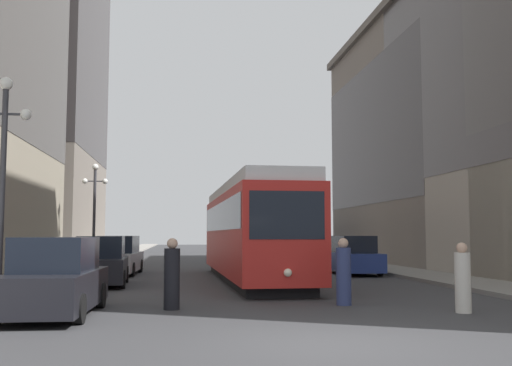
# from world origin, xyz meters

# --- Properties ---
(ground_plane) EXTENTS (200.00, 200.00, 0.00)m
(ground_plane) POSITION_xyz_m (0.00, 0.00, 0.00)
(ground_plane) COLOR #38383A
(sidewalk_left) EXTENTS (2.70, 120.00, 0.15)m
(sidewalk_left) POSITION_xyz_m (-8.17, 40.00, 0.07)
(sidewalk_left) COLOR gray
(sidewalk_left) RESTS_ON ground
(sidewalk_right) EXTENTS (2.70, 120.00, 0.15)m
(sidewalk_right) POSITION_xyz_m (8.17, 40.00, 0.07)
(sidewalk_right) COLOR gray
(sidewalk_right) RESTS_ON ground
(streetcar) EXTENTS (2.98, 14.94, 3.89)m
(streetcar) POSITION_xyz_m (0.25, 13.93, 2.10)
(streetcar) COLOR black
(streetcar) RESTS_ON ground
(transit_bus) EXTENTS (2.74, 11.10, 3.45)m
(transit_bus) POSITION_xyz_m (4.21, 33.90, 1.95)
(transit_bus) COLOR black
(transit_bus) RESTS_ON ground
(parked_car_left_near) EXTENTS (1.98, 4.52, 1.82)m
(parked_car_left_near) POSITION_xyz_m (-5.52, 4.30, 0.84)
(parked_car_left_near) COLOR black
(parked_car_left_near) RESTS_ON ground
(parked_car_left_mid) EXTENTS (2.07, 5.04, 1.82)m
(parked_car_left_mid) POSITION_xyz_m (-5.52, 18.46, 0.84)
(parked_car_left_mid) COLOR black
(parked_car_left_mid) RESTS_ON ground
(parked_car_right_far) EXTENTS (1.90, 4.54, 1.82)m
(parked_car_right_far) POSITION_xyz_m (5.52, 17.14, 0.84)
(parked_car_right_far) COLOR black
(parked_car_right_far) RESTS_ON ground
(parked_car_left_far) EXTENTS (2.04, 4.34, 1.82)m
(parked_car_left_far) POSITION_xyz_m (-5.52, 12.35, 0.84)
(parked_car_left_far) COLOR black
(parked_car_left_far) RESTS_ON ground
(pedestrian_crossing_near) EXTENTS (0.40, 0.40, 1.79)m
(pedestrian_crossing_near) POSITION_xyz_m (-2.82, 5.05, 0.83)
(pedestrian_crossing_near) COLOR black
(pedestrian_crossing_near) RESTS_ON ground
(pedestrian_crossing_far) EXTENTS (0.38, 0.38, 1.69)m
(pedestrian_crossing_far) POSITION_xyz_m (4.18, 3.52, 0.79)
(pedestrian_crossing_far) COLOR beige
(pedestrian_crossing_far) RESTS_ON ground
(pedestrian_on_sidewalk) EXTENTS (0.40, 0.40, 1.79)m
(pedestrian_on_sidewalk) POSITION_xyz_m (1.75, 5.42, 0.83)
(pedestrian_on_sidewalk) COLOR navy
(pedestrian_on_sidewalk) RESTS_ON ground
(lamp_post_left_near) EXTENTS (1.41, 0.36, 6.05)m
(lamp_post_left_near) POSITION_xyz_m (-7.42, 6.50, 4.08)
(lamp_post_left_near) COLOR #333338
(lamp_post_left_near) RESTS_ON sidewalk_left
(lamp_post_left_far) EXTENTS (1.41, 0.36, 5.70)m
(lamp_post_left_far) POSITION_xyz_m (-7.42, 23.51, 3.88)
(lamp_post_left_far) COLOR #333338
(lamp_post_left_far) RESTS_ON sidewalk_left
(building_right_midblock) EXTENTS (12.63, 18.47, 15.87)m
(building_right_midblock) POSITION_xyz_m (15.53, 26.86, 8.14)
(building_right_midblock) COLOR slate
(building_right_midblock) RESTS_ON ground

